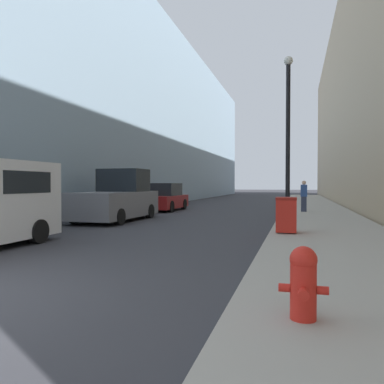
% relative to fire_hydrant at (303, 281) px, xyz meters
% --- Properties ---
extents(sidewalk_right, '(3.63, 60.00, 0.13)m').
position_rel_fire_hydrant_xyz_m(sidewalk_right, '(0.95, 17.29, -0.48)').
color(sidewalk_right, '#9E998E').
rests_on(sidewalk_right, ground).
extents(building_left_glass, '(12.00, 60.00, 14.56)m').
position_rel_fire_hydrant_xyz_m(building_left_glass, '(-15.71, 25.29, 6.74)').
color(building_left_glass, '#849EB2').
rests_on(building_left_glass, ground).
extents(fire_hydrant, '(0.52, 0.40, 0.78)m').
position_rel_fire_hydrant_xyz_m(fire_hydrant, '(0.00, 0.00, 0.00)').
color(fire_hydrant, red).
rests_on(fire_hydrant, sidewalk_right).
extents(trash_bin, '(0.60, 0.68, 1.05)m').
position_rel_fire_hydrant_xyz_m(trash_bin, '(-0.37, 7.28, 0.13)').
color(trash_bin, red).
rests_on(trash_bin, sidewalk_right).
extents(lamppost, '(0.37, 0.37, 6.74)m').
position_rel_fire_hydrant_xyz_m(lamppost, '(-0.45, 11.96, 3.09)').
color(lamppost, black).
rests_on(lamppost, sidewalk_right).
extents(pickup_truck, '(2.18, 4.91, 2.24)m').
position_rel_fire_hydrant_xyz_m(pickup_truck, '(-7.58, 10.51, 0.37)').
color(pickup_truck, slate).
rests_on(pickup_truck, ground).
extents(parked_sedan_near, '(1.82, 4.10, 1.62)m').
position_rel_fire_hydrant_xyz_m(parked_sedan_near, '(-7.62, 16.71, 0.19)').
color(parked_sedan_near, maroon).
rests_on(parked_sedan_near, ground).
extents(pedestrian_on_sidewalk, '(0.33, 0.21, 1.62)m').
position_rel_fire_hydrant_xyz_m(pedestrian_on_sidewalk, '(0.27, 16.22, 0.40)').
color(pedestrian_on_sidewalk, '#2D3347').
rests_on(pedestrian_on_sidewalk, sidewalk_right).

